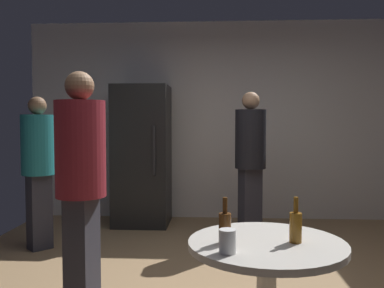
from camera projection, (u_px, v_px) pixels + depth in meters
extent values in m
cube|color=silver|center=(222.00, 121.00, 5.69)|extent=(5.32, 0.06, 2.70)
cube|color=black|center=(142.00, 155.00, 5.35)|extent=(0.70, 0.65, 1.80)
cube|color=#262628|center=(154.00, 150.00, 4.99)|extent=(0.03, 0.03, 0.60)
cylinder|color=beige|center=(267.00, 245.00, 2.08)|extent=(0.80, 0.80, 0.03)
cylinder|color=#8C5919|center=(296.00, 228.00, 2.06)|extent=(0.06, 0.06, 0.15)
cylinder|color=#8C5919|center=(296.00, 205.00, 2.05)|extent=(0.02, 0.02, 0.08)
cylinder|color=#593314|center=(225.00, 228.00, 2.05)|extent=(0.06, 0.06, 0.15)
cylinder|color=#593314|center=(225.00, 205.00, 2.04)|extent=(0.02, 0.02, 0.08)
cylinder|color=white|center=(228.00, 241.00, 1.90)|extent=(0.08, 0.08, 0.11)
cube|color=#2D2D38|center=(39.00, 212.00, 4.32)|extent=(0.27, 0.28, 0.79)
cylinder|color=#1E727A|center=(38.00, 145.00, 4.28)|extent=(0.48, 0.48, 0.62)
sphere|color=#8C6647|center=(37.00, 106.00, 4.26)|extent=(0.19, 0.19, 0.19)
cube|color=#2D2D38|center=(250.00, 205.00, 4.60)|extent=(0.27, 0.24, 0.82)
cylinder|color=black|center=(250.00, 139.00, 4.56)|extent=(0.45, 0.45, 0.65)
sphere|color=tan|center=(251.00, 101.00, 4.54)|extent=(0.20, 0.20, 0.20)
cube|color=#2D2D38|center=(82.00, 256.00, 2.84)|extent=(0.21, 0.25, 0.83)
cylinder|color=maroon|center=(80.00, 149.00, 2.80)|extent=(0.40, 0.40, 0.66)
sphere|color=#8C6647|center=(80.00, 86.00, 2.78)|extent=(0.20, 0.20, 0.20)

